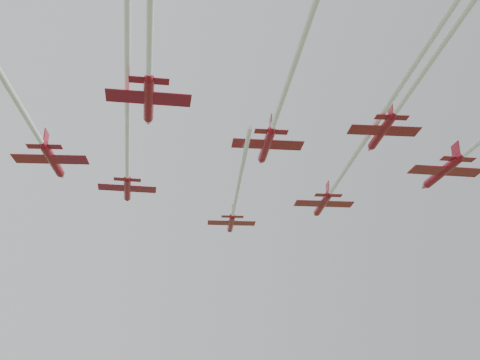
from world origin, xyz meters
name	(u,v)px	position (x,y,z in m)	size (l,w,h in m)	color
jet_lead	(234,206)	(-0.77, 9.47, 52.44)	(17.12, 40.85, 2.46)	#A51124
jet_row2_left	(127,149)	(-21.59, -3.80, 53.15)	(17.50, 56.96, 2.57)	#A51124
jet_row2_right	(352,159)	(4.64, -15.57, 51.75)	(24.49, 63.01, 2.68)	#A51124
jet_row3_left	(33,128)	(-33.53, -8.46, 51.68)	(19.15, 43.53, 2.79)	#A51124
jet_row3_mid	(285,93)	(-9.64, -24.12, 53.56)	(20.56, 54.01, 2.71)	#A51124
jet_row4_left	(150,37)	(-26.35, -30.64, 51.84)	(16.46, 48.42, 2.61)	#A51124
jet_row4_right	(430,62)	(-2.27, -38.16, 51.19)	(20.83, 53.14, 2.38)	#A51124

